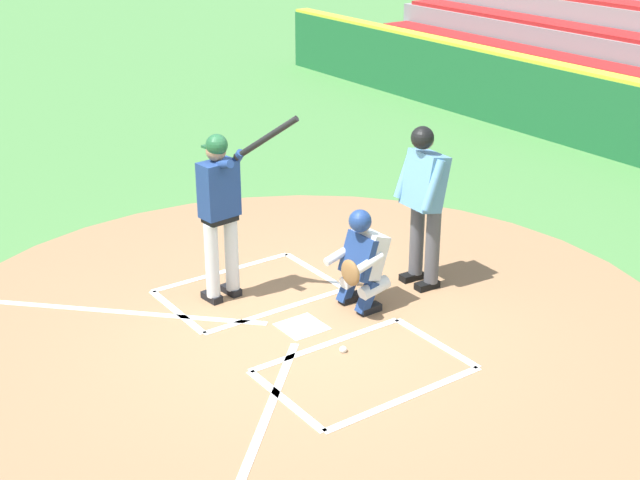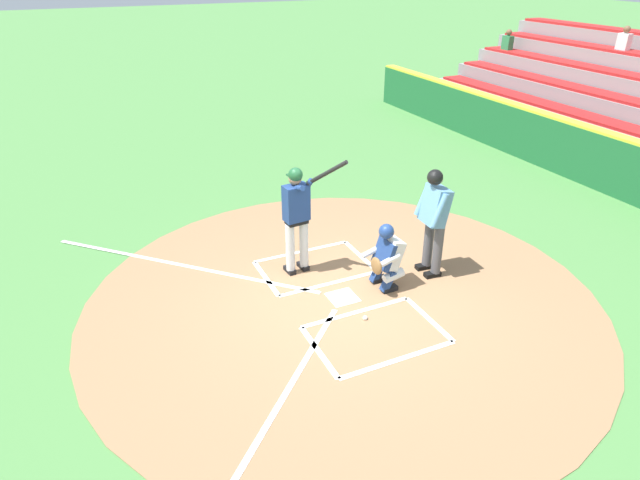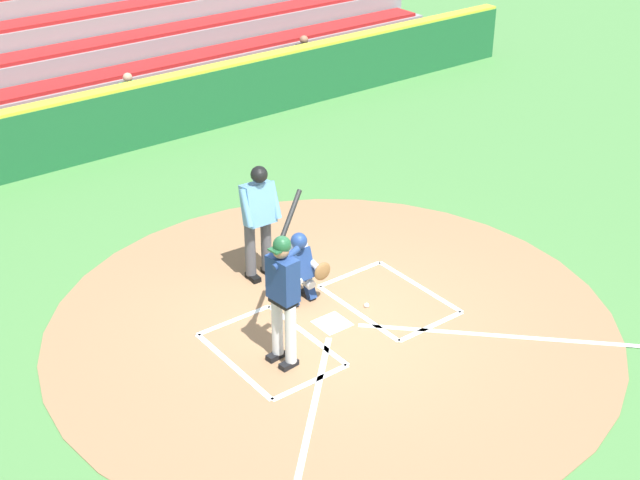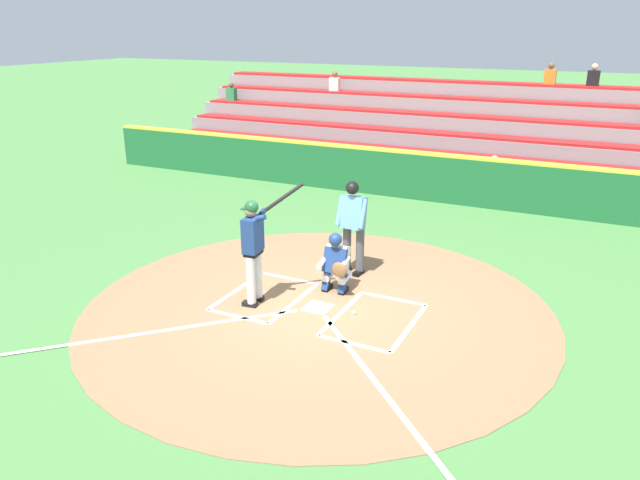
{
  "view_description": "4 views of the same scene",
  "coord_description": "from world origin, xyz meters",
  "views": [
    {
      "loc": [
        -6.78,
        4.58,
        4.4
      ],
      "look_at": [
        0.03,
        -0.25,
        0.91
      ],
      "focal_mm": 50.35,
      "sensor_mm": 36.0,
      "label": 1
    },
    {
      "loc": [
        -6.38,
        3.36,
        4.79
      ],
      "look_at": [
        0.24,
        0.28,
        0.98
      ],
      "focal_mm": 30.61,
      "sensor_mm": 36.0,
      "label": 2
    },
    {
      "loc": [
        6.65,
        8.44,
        7.17
      ],
      "look_at": [
        -0.43,
        -0.85,
        0.83
      ],
      "focal_mm": 51.5,
      "sensor_mm": 36.0,
      "label": 3
    },
    {
      "loc": [
        -4.22,
        8.54,
        4.62
      ],
      "look_at": [
        0.21,
        -0.52,
        1.04
      ],
      "focal_mm": 34.43,
      "sensor_mm": 36.0,
      "label": 4
    }
  ],
  "objects": [
    {
      "name": "ground_plane",
      "position": [
        0.0,
        0.0,
        0.0
      ],
      "size": [
        120.0,
        120.0,
        0.0
      ],
      "primitive_type": "plane",
      "color": "#4C8442"
    },
    {
      "name": "dirt_circle",
      "position": [
        0.0,
        0.0,
        0.01
      ],
      "size": [
        8.0,
        8.0,
        0.01
      ],
      "primitive_type": "cylinder",
      "color": "#99704C",
      "rests_on": "ground"
    },
    {
      "name": "home_plate_and_chalk",
      "position": [
        0.0,
        0.88,
        0.01
      ],
      "size": [
        7.93,
        4.91,
        0.01
      ],
      "color": "white",
      "rests_on": "dirt_circle"
    },
    {
      "name": "batter",
      "position": [
        1.04,
        0.31,
        1.1
      ],
      "size": [
        0.89,
        0.79,
        2.13
      ],
      "color": "silver",
      "rests_on": "ground"
    },
    {
      "name": "catcher",
      "position": [
        0.01,
        -0.77,
        0.59
      ],
      "size": [
        0.6,
        0.6,
        1.13
      ],
      "color": "black",
      "rests_on": "ground"
    },
    {
      "name": "plate_umpire",
      "position": [
        0.08,
        -1.67,
        1.08
      ],
      "size": [
        0.59,
        0.43,
        1.86
      ],
      "color": "#4C4C51",
      "rests_on": "ground"
    },
    {
      "name": "baseball",
      "position": [
        -0.66,
        -0.04,
        0.04
      ],
      "size": [
        0.07,
        0.07,
        0.07
      ],
      "primitive_type": "sphere",
      "color": "white",
      "rests_on": "ground"
    },
    {
      "name": "backstop_wall",
      "position": [
        0.0,
        -7.5,
        0.65
      ],
      "size": [
        22.0,
        0.36,
        1.31
      ],
      "color": "#1E6033",
      "rests_on": "ground"
    },
    {
      "name": "bleacher_stand",
      "position": [
        -0.0,
        -11.33,
        1.0
      ],
      "size": [
        20.0,
        5.1,
        3.45
      ],
      "color": "gray",
      "rests_on": "ground"
    }
  ]
}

